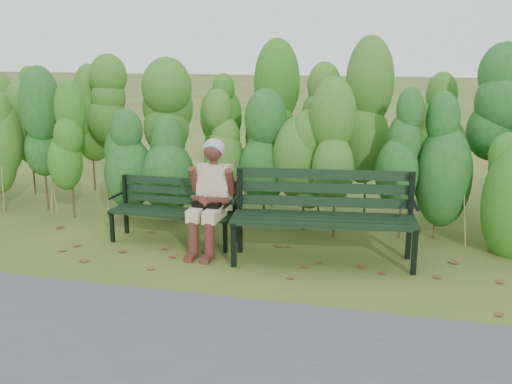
# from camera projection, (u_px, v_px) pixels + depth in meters

# --- Properties ---
(ground) EXTENTS (80.00, 80.00, 0.00)m
(ground) POSITION_uv_depth(u_px,v_px,m) (248.00, 264.00, 6.71)
(ground) COLOR #3E551E
(footpath) EXTENTS (60.00, 2.50, 0.01)m
(footpath) POSITION_uv_depth(u_px,v_px,m) (176.00, 362.00, 4.64)
(footpath) COLOR #474749
(footpath) RESTS_ON ground
(hedge_band) EXTENTS (11.04, 1.67, 2.42)m
(hedge_band) POSITION_uv_depth(u_px,v_px,m) (283.00, 130.00, 8.16)
(hedge_band) COLOR #47381E
(hedge_band) RESTS_ON ground
(leaf_litter) EXTENTS (5.60, 2.07, 0.01)m
(leaf_litter) POSITION_uv_depth(u_px,v_px,m) (194.00, 260.00, 6.83)
(leaf_litter) COLOR brown
(leaf_litter) RESTS_ON ground
(bench_left) EXTENTS (1.57, 0.55, 0.78)m
(bench_left) POSITION_uv_depth(u_px,v_px,m) (175.00, 205.00, 7.41)
(bench_left) COLOR black
(bench_left) RESTS_ON ground
(bench_right) EXTENTS (2.10, 0.91, 1.02)m
(bench_right) POSITION_uv_depth(u_px,v_px,m) (324.00, 209.00, 6.72)
(bench_right) COLOR black
(bench_right) RESTS_ON ground
(seated_woman) EXTENTS (0.56, 0.82, 1.32)m
(seated_woman) POSITION_uv_depth(u_px,v_px,m) (211.00, 191.00, 7.05)
(seated_woman) COLOR beige
(seated_woman) RESTS_ON ground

